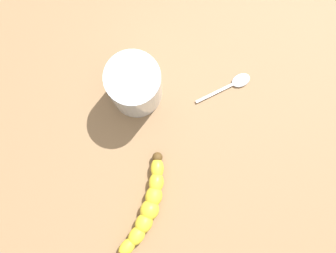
% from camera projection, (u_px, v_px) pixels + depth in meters
% --- Properties ---
extents(wooden_tabletop, '(1.20, 1.20, 0.03)m').
position_uv_depth(wooden_tabletop, '(137.00, 157.00, 0.86)').
color(wooden_tabletop, olive).
rests_on(wooden_tabletop, ground).
extents(banana, '(0.19, 0.08, 0.03)m').
position_uv_depth(banana, '(147.00, 209.00, 0.82)').
color(banana, yellow).
rests_on(banana, wooden_tabletop).
extents(smoothie_glass, '(0.09, 0.09, 0.12)m').
position_uv_depth(smoothie_glass, '(135.00, 86.00, 0.80)').
color(smoothie_glass, silver).
rests_on(smoothie_glass, wooden_tabletop).
extents(teaspoon, '(0.07, 0.10, 0.01)m').
position_uv_depth(teaspoon, '(238.00, 82.00, 0.86)').
color(teaspoon, silver).
rests_on(teaspoon, wooden_tabletop).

